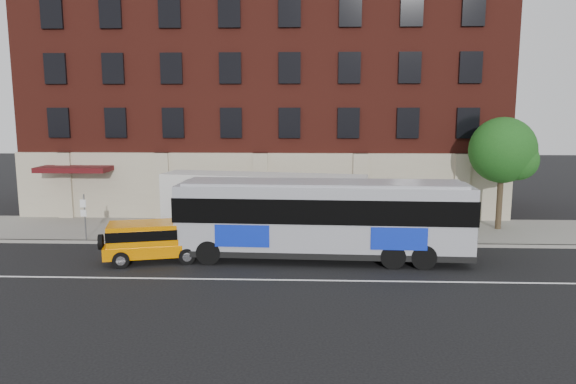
{
  "coord_description": "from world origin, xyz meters",
  "views": [
    {
      "loc": [
        2.89,
        -19.91,
        6.79
      ],
      "look_at": [
        1.91,
        5.5,
        2.79
      ],
      "focal_mm": 33.11,
      "sensor_mm": 36.0,
      "label": 1
    }
  ],
  "objects_px": {
    "street_tree": "(503,153)",
    "yellow_suv": "(150,239)",
    "city_bus": "(323,217)",
    "shipping_container": "(264,208)",
    "sign_pole": "(84,215)"
  },
  "relations": [
    {
      "from": "street_tree",
      "to": "city_bus",
      "type": "distance_m",
      "value": 11.86
    },
    {
      "from": "city_bus",
      "to": "yellow_suv",
      "type": "distance_m",
      "value": 7.85
    },
    {
      "from": "street_tree",
      "to": "sign_pole",
      "type": "bearing_deg",
      "value": -171.39
    },
    {
      "from": "street_tree",
      "to": "yellow_suv",
      "type": "xyz_separation_m",
      "value": [
        -17.75,
        -6.52,
        -3.4
      ]
    },
    {
      "from": "shipping_container",
      "to": "sign_pole",
      "type": "bearing_deg",
      "value": -175.89
    },
    {
      "from": "yellow_suv",
      "to": "shipping_container",
      "type": "height_order",
      "value": "shipping_container"
    },
    {
      "from": "city_bus",
      "to": "yellow_suv",
      "type": "bearing_deg",
      "value": -175.6
    },
    {
      "from": "city_bus",
      "to": "shipping_container",
      "type": "bearing_deg",
      "value": 132.44
    },
    {
      "from": "street_tree",
      "to": "shipping_container",
      "type": "bearing_deg",
      "value": -168.29
    },
    {
      "from": "sign_pole",
      "to": "yellow_suv",
      "type": "relative_size",
      "value": 0.53
    },
    {
      "from": "sign_pole",
      "to": "street_tree",
      "type": "bearing_deg",
      "value": 8.61
    },
    {
      "from": "shipping_container",
      "to": "city_bus",
      "type": "bearing_deg",
      "value": -47.56
    },
    {
      "from": "street_tree",
      "to": "yellow_suv",
      "type": "height_order",
      "value": "street_tree"
    },
    {
      "from": "street_tree",
      "to": "city_bus",
      "type": "xyz_separation_m",
      "value": [
        -9.98,
        -5.92,
        -2.43
      ]
    },
    {
      "from": "city_bus",
      "to": "street_tree",
      "type": "bearing_deg",
      "value": 30.69
    }
  ]
}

